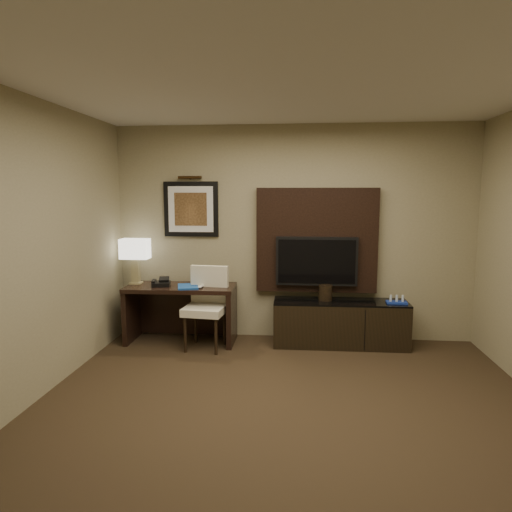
# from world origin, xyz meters

# --- Properties ---
(floor) EXTENTS (4.50, 5.00, 0.01)m
(floor) POSITION_xyz_m (0.00, 0.00, -0.01)
(floor) COLOR #2E2114
(floor) RESTS_ON ground
(ceiling) EXTENTS (4.50, 5.00, 0.01)m
(ceiling) POSITION_xyz_m (0.00, 0.00, 2.70)
(ceiling) COLOR silver
(ceiling) RESTS_ON wall_back
(wall_back) EXTENTS (4.50, 0.01, 2.70)m
(wall_back) POSITION_xyz_m (0.00, 2.50, 1.35)
(wall_back) COLOR gray
(wall_back) RESTS_ON floor
(wall_front) EXTENTS (4.50, 0.01, 2.70)m
(wall_front) POSITION_xyz_m (0.00, -2.50, 1.35)
(wall_front) COLOR gray
(wall_front) RESTS_ON floor
(desk) EXTENTS (1.35, 0.61, 0.72)m
(desk) POSITION_xyz_m (-1.37, 2.15, 0.36)
(desk) COLOR black
(desk) RESTS_ON floor
(credenza) EXTENTS (1.62, 0.47, 0.56)m
(credenza) POSITION_xyz_m (0.59, 2.20, 0.28)
(credenza) COLOR black
(credenza) RESTS_ON floor
(tv_wall_panel) EXTENTS (1.50, 0.12, 1.30)m
(tv_wall_panel) POSITION_xyz_m (0.30, 2.44, 1.27)
(tv_wall_panel) COLOR black
(tv_wall_panel) RESTS_ON wall_back
(tv) EXTENTS (1.00, 0.08, 0.60)m
(tv) POSITION_xyz_m (0.30, 2.34, 1.02)
(tv) COLOR black
(tv) RESTS_ON tv_wall_panel
(artwork) EXTENTS (0.70, 0.04, 0.70)m
(artwork) POSITION_xyz_m (-1.30, 2.48, 1.65)
(artwork) COLOR black
(artwork) RESTS_ON wall_back
(picture_light) EXTENTS (0.04, 0.04, 0.30)m
(picture_light) POSITION_xyz_m (-1.30, 2.44, 2.05)
(picture_light) COLOR #412B14
(picture_light) RESTS_ON wall_back
(desk_chair) EXTENTS (0.52, 0.58, 0.97)m
(desk_chair) POSITION_xyz_m (-1.02, 1.93, 0.49)
(desk_chair) COLOR #F2EACA
(desk_chair) RESTS_ON floor
(table_lamp) EXTENTS (0.35, 0.21, 0.55)m
(table_lamp) POSITION_xyz_m (-1.97, 2.22, 0.99)
(table_lamp) COLOR #988D5F
(table_lamp) RESTS_ON desk
(desk_phone) EXTENTS (0.25, 0.23, 0.11)m
(desk_phone) POSITION_xyz_m (-1.61, 2.11, 0.77)
(desk_phone) COLOR black
(desk_phone) RESTS_ON desk
(blue_folder) EXTENTS (0.32, 0.37, 0.02)m
(blue_folder) POSITION_xyz_m (-1.26, 2.06, 0.73)
(blue_folder) COLOR #164593
(blue_folder) RESTS_ON desk
(book) EXTENTS (0.16, 0.03, 0.22)m
(book) POSITION_xyz_m (-1.23, 2.10, 0.83)
(book) COLOR #AEA689
(book) RESTS_ON desk
(water_bottle) EXTENTS (0.06, 0.06, 0.16)m
(water_bottle) POSITION_xyz_m (-1.01, 2.22, 0.80)
(water_bottle) COLOR silver
(water_bottle) RESTS_ON desk
(ice_bucket) EXTENTS (0.20, 0.20, 0.19)m
(ice_bucket) POSITION_xyz_m (0.41, 2.23, 0.65)
(ice_bucket) COLOR black
(ice_bucket) RESTS_ON credenza
(minibar_tray) EXTENTS (0.25, 0.16, 0.09)m
(minibar_tray) POSITION_xyz_m (1.25, 2.16, 0.60)
(minibar_tray) COLOR navy
(minibar_tray) RESTS_ON credenza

